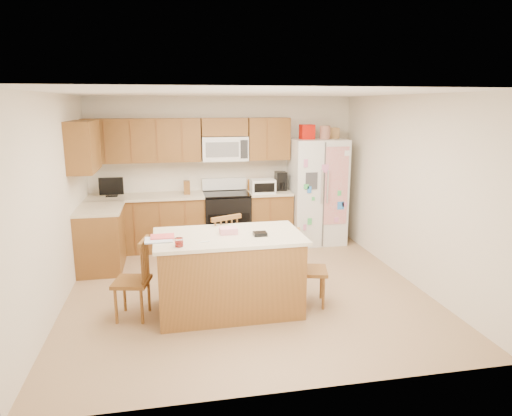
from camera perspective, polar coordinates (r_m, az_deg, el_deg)
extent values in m
plane|color=#A58261|center=(6.10, -1.30, -10.03)|extent=(4.50, 4.50, 0.00)
cube|color=beige|center=(7.93, -4.08, 4.68)|extent=(4.50, 0.10, 2.50)
cube|color=beige|center=(3.60, 4.62, -5.32)|extent=(4.50, 0.10, 2.50)
cube|color=beige|center=(5.81, -23.82, 0.61)|extent=(0.10, 4.50, 2.50)
cube|color=beige|center=(6.49, 18.64, 2.22)|extent=(0.10, 4.50, 2.50)
cube|color=white|center=(5.62, -1.43, 14.15)|extent=(4.50, 4.50, 0.04)
cube|color=brown|center=(7.75, -13.41, -1.95)|extent=(1.87, 0.60, 0.88)
cube|color=brown|center=(7.92, 1.60, -1.28)|extent=(0.72, 0.60, 0.88)
cube|color=brown|center=(7.07, -18.81, -3.72)|extent=(0.60, 0.95, 0.88)
cube|color=beige|center=(7.64, -13.59, 1.37)|extent=(1.87, 0.64, 0.04)
cube|color=beige|center=(7.81, 1.64, 1.98)|extent=(0.72, 0.64, 0.04)
cube|color=beige|center=(6.95, -19.00, -0.08)|extent=(0.64, 0.95, 0.04)
cube|color=brown|center=(7.66, -13.98, 8.19)|extent=(1.85, 0.33, 0.70)
cube|color=brown|center=(7.83, 1.52, 8.65)|extent=(0.70, 0.33, 0.70)
cube|color=brown|center=(7.70, -4.02, 10.08)|extent=(0.76, 0.33, 0.29)
cube|color=brown|center=(6.84, -20.76, 7.23)|extent=(0.33, 0.95, 0.70)
cube|color=brown|center=(7.55, -18.44, 7.85)|extent=(0.02, 0.01, 0.66)
cube|color=brown|center=(7.51, -17.97, -2.71)|extent=(0.02, 0.01, 0.84)
cube|color=brown|center=(7.50, -15.39, 8.02)|extent=(0.02, 0.01, 0.66)
cube|color=brown|center=(7.47, -14.92, -2.59)|extent=(0.02, 0.01, 0.84)
cube|color=brown|center=(7.48, -12.30, 8.17)|extent=(0.02, 0.01, 0.66)
cube|color=brown|center=(7.45, -11.85, -2.47)|extent=(0.02, 0.01, 0.84)
cube|color=brown|center=(7.49, -9.21, 8.30)|extent=(0.01, 0.01, 0.66)
cube|color=brown|center=(7.45, -8.77, -2.34)|extent=(0.01, 0.01, 0.84)
cube|color=brown|center=(7.66, 1.43, 8.56)|extent=(0.01, 0.01, 0.66)
cube|color=brown|center=(7.62, 1.80, -1.84)|extent=(0.01, 0.01, 0.84)
cube|color=white|center=(7.70, -3.95, 7.43)|extent=(0.76, 0.38, 0.40)
cube|color=slate|center=(7.50, -4.23, 7.29)|extent=(0.54, 0.01, 0.24)
cube|color=#262626|center=(7.55, -1.49, 7.35)|extent=(0.12, 0.01, 0.30)
cube|color=brown|center=(7.62, -8.64, 2.56)|extent=(0.10, 0.14, 0.22)
cube|color=black|center=(7.71, -17.57, 1.46)|extent=(0.18, 0.12, 0.02)
cube|color=black|center=(7.68, -17.65, 2.63)|extent=(0.38, 0.03, 0.28)
cube|color=#C76300|center=(7.84, 0.36, 2.85)|extent=(0.35, 0.22, 0.18)
cube|color=white|center=(7.62, 0.84, 2.74)|extent=(0.40, 0.28, 0.23)
cube|color=black|center=(7.49, 1.06, 2.56)|extent=(0.34, 0.01, 0.15)
cube|color=black|center=(7.89, 3.12, 3.40)|extent=(0.18, 0.22, 0.32)
cylinder|color=black|center=(7.83, 3.23, 2.81)|extent=(0.12, 0.12, 0.12)
cube|color=black|center=(7.78, -3.70, -1.57)|extent=(0.76, 0.64, 0.88)
cube|color=black|center=(7.47, -3.38, -2.32)|extent=(0.68, 0.01, 0.42)
cube|color=black|center=(7.67, -3.75, 1.80)|extent=(0.76, 0.64, 0.03)
cube|color=white|center=(7.91, -4.00, 3.04)|extent=(0.76, 0.10, 0.20)
cube|color=white|center=(7.97, 7.58, 2.09)|extent=(0.90, 0.75, 1.80)
cube|color=#4C4C4C|center=(7.61, 8.48, 1.56)|extent=(0.02, 0.01, 1.75)
cube|color=silver|center=(7.55, 8.22, 2.63)|extent=(0.02, 0.03, 0.55)
cube|color=silver|center=(7.58, 8.94, 2.65)|extent=(0.02, 0.03, 0.55)
cube|color=#3F3F44|center=(7.50, 6.96, 3.37)|extent=(0.20, 0.01, 0.28)
cube|color=#D84C59|center=(7.65, 9.94, 2.71)|extent=(0.42, 0.01, 1.30)
cube|color=red|center=(7.78, 6.39, 9.44)|extent=(0.22, 0.22, 0.24)
cylinder|color=#AB6F59|center=(7.83, 8.62, 9.32)|extent=(0.18, 0.18, 0.22)
cube|color=#A97C49|center=(8.01, 9.54, 9.22)|extent=(0.18, 0.20, 0.18)
cube|color=brown|center=(5.36, -3.40, -8.28)|extent=(1.62, 0.92, 0.88)
cube|color=beige|center=(5.22, -3.46, -3.55)|extent=(1.70, 1.01, 0.04)
cylinder|color=red|center=(4.83, -9.60, -4.42)|extent=(0.08, 0.08, 0.06)
cylinder|color=white|center=(4.83, -9.60, -4.25)|extent=(0.09, 0.09, 0.09)
cube|color=beige|center=(5.24, -3.46, -2.84)|extent=(0.20, 0.15, 0.07)
cube|color=black|center=(5.16, 0.50, -3.24)|extent=(0.15, 0.12, 0.04)
cube|color=white|center=(5.09, -12.07, -3.92)|extent=(0.30, 0.24, 0.01)
cube|color=#D84C4C|center=(5.16, -11.62, -3.50)|extent=(0.26, 0.20, 0.01)
cylinder|color=white|center=(4.94, -6.55, -4.23)|extent=(0.14, 0.05, 0.01)
cube|color=brown|center=(5.36, -15.27, -8.88)|extent=(0.45, 0.47, 0.04)
cylinder|color=brown|center=(5.63, -16.11, -10.34)|extent=(0.03, 0.03, 0.41)
cylinder|color=brown|center=(5.35, -17.11, -11.67)|extent=(0.03, 0.03, 0.41)
cylinder|color=brown|center=(5.55, -13.24, -10.49)|extent=(0.03, 0.03, 0.41)
cylinder|color=brown|center=(5.27, -14.09, -11.86)|extent=(0.03, 0.03, 0.41)
cylinder|color=brown|center=(5.37, -13.35, -5.95)|extent=(0.02, 0.02, 0.46)
cylinder|color=brown|center=(5.30, -13.53, -6.19)|extent=(0.02, 0.02, 0.46)
cylinder|color=brown|center=(5.23, -13.72, -6.44)|extent=(0.02, 0.02, 0.46)
cylinder|color=brown|center=(5.17, -13.92, -6.70)|extent=(0.02, 0.02, 0.46)
cylinder|color=brown|center=(5.11, -14.11, -6.97)|extent=(0.02, 0.02, 0.46)
cube|color=brown|center=(5.17, -13.86, -4.05)|extent=(0.11, 0.38, 0.05)
cube|color=brown|center=(5.96, -4.55, -5.79)|extent=(0.57, 0.56, 0.05)
cylinder|color=brown|center=(6.25, -3.82, -7.26)|extent=(0.04, 0.04, 0.45)
cylinder|color=brown|center=(6.09, -6.72, -7.88)|extent=(0.04, 0.04, 0.45)
cylinder|color=brown|center=(6.00, -2.26, -8.12)|extent=(0.04, 0.04, 0.45)
cylinder|color=brown|center=(5.83, -5.25, -8.80)|extent=(0.04, 0.04, 0.45)
cylinder|color=brown|center=(5.81, -2.37, -3.44)|extent=(0.02, 0.02, 0.50)
cylinder|color=brown|center=(5.77, -3.03, -3.56)|extent=(0.02, 0.02, 0.50)
cylinder|color=brown|center=(5.73, -3.70, -3.68)|extent=(0.02, 0.02, 0.50)
cylinder|color=brown|center=(5.69, -4.38, -3.81)|extent=(0.02, 0.02, 0.50)
cylinder|color=brown|center=(5.65, -5.07, -3.94)|extent=(0.02, 0.02, 0.50)
cube|color=brown|center=(5.66, -3.74, -1.24)|extent=(0.40, 0.21, 0.05)
cube|color=brown|center=(5.56, 6.91, -7.79)|extent=(0.46, 0.47, 0.04)
cylinder|color=brown|center=(5.51, 8.43, -10.51)|extent=(0.03, 0.03, 0.40)
cylinder|color=brown|center=(5.80, 8.15, -9.27)|extent=(0.03, 0.03, 0.40)
cylinder|color=brown|center=(5.49, 5.47, -10.51)|extent=(0.03, 0.03, 0.40)
cylinder|color=brown|center=(5.78, 5.35, -9.27)|extent=(0.03, 0.03, 0.40)
cylinder|color=brown|center=(5.34, 5.37, -5.87)|extent=(0.02, 0.02, 0.45)
cylinder|color=brown|center=(5.41, 5.34, -5.63)|extent=(0.02, 0.02, 0.45)
cylinder|color=brown|center=(5.47, 5.31, -5.40)|extent=(0.02, 0.02, 0.45)
cylinder|color=brown|center=(5.54, 5.29, -5.18)|extent=(0.02, 0.02, 0.45)
cylinder|color=brown|center=(5.61, 5.26, -4.95)|extent=(0.02, 0.02, 0.45)
cube|color=brown|center=(5.41, 5.36, -3.15)|extent=(0.13, 0.37, 0.05)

